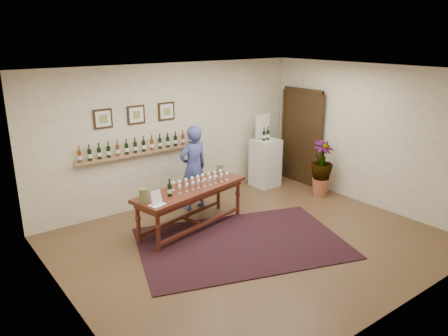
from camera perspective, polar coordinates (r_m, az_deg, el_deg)
ground at (r=7.42m, az=3.78°, el=-9.62°), size 6.00×6.00×0.00m
room_shell at (r=9.68m, az=6.22°, el=3.83°), size 6.00×6.00×6.00m
rug at (r=7.36m, az=2.30°, el=-9.73°), size 3.87×3.18×0.02m
tasting_table at (r=7.66m, az=-4.30°, el=-3.37°), size 2.28×1.13×0.77m
table_glasses at (r=7.71m, az=-3.03°, el=-1.63°), size 1.22×0.35×0.17m
table_bottles at (r=7.24m, az=-7.34°, el=-2.41°), size 0.31×0.21×0.31m
pitcher_left at (r=6.98m, az=-10.50°, el=-3.61°), size 0.17×0.17×0.24m
pitcher_right at (r=8.26m, az=-0.59°, el=-0.17°), size 0.14×0.14×0.20m
menu_card at (r=6.90m, az=-8.85°, el=-3.87°), size 0.28×0.23×0.22m
display_pedestal at (r=9.91m, az=5.41°, el=0.69°), size 0.56×0.56×1.08m
pedestal_bottles at (r=9.70m, az=5.50°, el=4.53°), size 0.31×0.09×0.30m
info_sign at (r=9.84m, az=5.06°, el=5.51°), size 0.41×0.04×0.57m
potted_plant at (r=9.44m, az=12.62°, el=-0.06°), size 0.57×0.57×1.04m
person at (r=8.48m, az=-4.02°, el=-0.01°), size 0.63×0.42×1.68m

